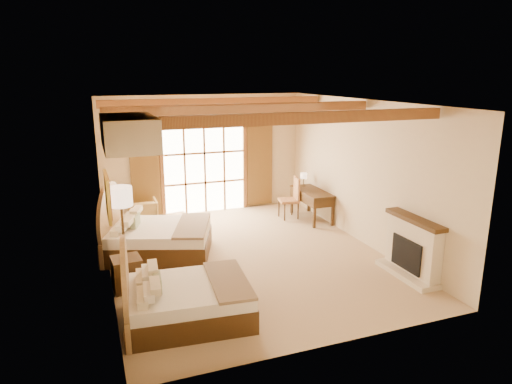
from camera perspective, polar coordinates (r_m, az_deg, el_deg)
name	(u,v)px	position (r m, az deg, el deg)	size (l,w,h in m)	color
floor	(247,256)	(9.73, -1.19, -7.98)	(7.00, 7.00, 0.00)	tan
wall_back	(204,154)	(12.53, -6.54, 4.69)	(5.50, 5.50, 0.00)	beige
wall_left	(104,194)	(8.75, -18.50, -0.29)	(7.00, 7.00, 0.00)	beige
wall_right	(362,172)	(10.44, 13.17, 2.41)	(7.00, 7.00, 0.00)	beige
ceiling	(246,102)	(9.00, -1.30, 11.19)	(7.00, 7.00, 0.00)	#A86A33
ceiling_beams	(246,108)	(9.01, -1.30, 10.43)	(5.39, 4.60, 0.18)	olive
french_doors	(205,167)	(12.53, -6.42, 3.07)	(3.95, 0.08, 2.60)	white
fireplace	(412,250)	(9.12, 18.89, -6.93)	(0.46, 1.40, 1.16)	beige
painting	(108,196)	(7.99, -18.03, -0.51)	(0.06, 0.95, 0.75)	gold
canopy_valance	(129,132)	(6.56, -15.63, 7.19)	(0.70, 1.40, 0.45)	beige
bed_near	(178,299)	(7.29, -9.67, -13.00)	(2.03, 1.61, 1.26)	#3F2812
bed_far	(152,237)	(9.86, -12.91, -5.46)	(2.59, 2.18, 1.38)	#3F2812
nightstand	(127,274)	(8.52, -15.82, -9.78)	(0.49, 0.49, 0.59)	#3F2812
floor_lamp	(121,203)	(8.09, -16.53, -1.33)	(0.40, 0.40, 1.88)	#3B2B17
armchair	(143,212)	(11.93, -13.96, -2.44)	(0.70, 0.72, 0.65)	tan
ottoman	(178,222)	(11.48, -9.71, -3.67)	(0.48, 0.48, 0.35)	tan
desk	(311,204)	(12.06, 6.95, -1.48)	(0.63, 1.45, 0.78)	#3F2812
desk_chair	(289,205)	(12.13, 4.20, -1.69)	(0.56, 0.56, 1.10)	#B77F4C
desk_lamp	(304,176)	(12.39, 5.98, 1.98)	(0.18, 0.18, 0.35)	#3B2B17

